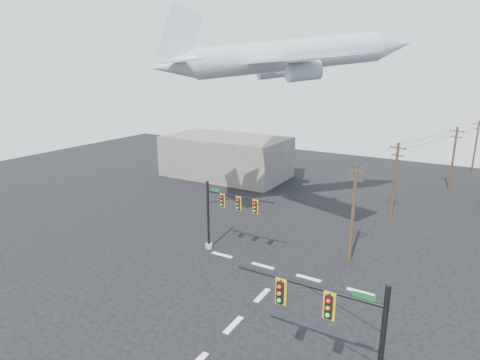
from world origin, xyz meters
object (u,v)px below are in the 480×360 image
Objects in this scene: utility_pole_b at (395,180)px; utility_pole_c at (453,158)px; utility_pole_a at (353,212)px; airliner at (289,56)px; utility_pole_d at (476,145)px; signal_mast_far at (223,214)px; signal_mast_near at (345,342)px.

utility_pole_b is 15.99m from utility_pole_c.
utility_pole_b is at bearing 99.63° from utility_pole_a.
airliner reaches higher than utility_pole_c.
utility_pole_d is at bearing 93.65° from utility_pole_a.
utility_pole_b is (11.22, 15.97, 0.78)m from signal_mast_far.
utility_pole_c is at bearing 93.08° from utility_pole_a.
utility_pole_d reaches higher than signal_mast_near.
utility_pole_c is 0.39× the size of airliner.
utility_pole_c is at bearing 63.06° from signal_mast_far.
airliner is (-14.02, -22.56, 12.39)m from utility_pole_c.
airliner reaches higher than utility_pole_a.
airliner reaches higher than utility_pole_b.
utility_pole_b is at bearing -98.76° from utility_pole_c.
signal_mast_far is at bearing -145.88° from airliner.
utility_pole_a is at bearing 21.24° from signal_mast_far.
utility_pole_d is at bearing 85.51° from signal_mast_near.
utility_pole_c is at bearing 87.37° from signal_mast_near.
signal_mast_near is 0.34× the size of airliner.
airliner reaches higher than signal_mast_far.
signal_mast_far is (-13.92, 11.65, -0.26)m from signal_mast_near.
utility_pole_b is 29.67m from utility_pole_d.
utility_pole_b is 0.39× the size of airliner.
signal_mast_far is at bearing -108.73° from utility_pole_c.
signal_mast_near is 0.89× the size of utility_pole_b.
signal_mast_near is at bearing -84.41° from utility_pole_c.
signal_mast_far is 48.39m from utility_pole_d.
signal_mast_near is at bearing -78.51° from utility_pole_d.
utility_pole_c is at bearing 14.40° from airliner.
utility_pole_a is 1.06× the size of utility_pole_d.
utility_pole_c is 1.07× the size of utility_pole_d.
signal_mast_far is 0.79× the size of utility_pole_a.
utility_pole_b is 17.19m from airliner.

